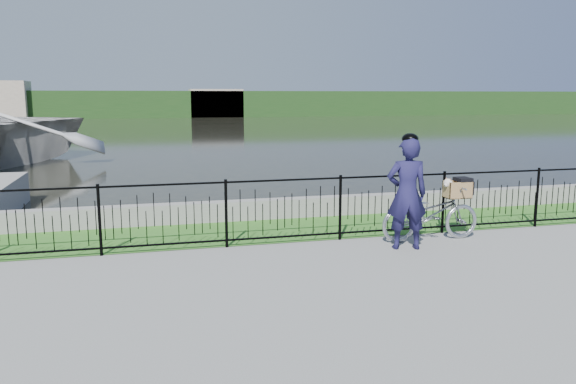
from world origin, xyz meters
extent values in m
plane|color=gray|center=(0.00, 0.00, 0.00)|extent=(120.00, 120.00, 0.00)
cube|color=#357023|center=(0.00, 2.60, 0.00)|extent=(60.00, 2.00, 0.01)
plane|color=#27271D|center=(0.00, 33.00, 0.00)|extent=(120.00, 120.00, 0.00)
cube|color=gray|center=(0.00, 3.60, 0.20)|extent=(60.00, 0.30, 0.40)
cube|color=#204119|center=(0.00, 60.00, 1.50)|extent=(120.00, 6.00, 3.00)
cube|color=#B0A28D|center=(6.00, 58.50, 1.60)|extent=(6.00, 3.00, 3.20)
imported|color=#A5AAB1|center=(2.52, 1.18, 0.48)|extent=(1.81, 0.63, 0.95)
cube|color=black|center=(3.02, 1.18, 0.73)|extent=(0.38, 0.18, 0.02)
cube|color=olive|center=(3.02, 1.18, 0.74)|extent=(0.45, 0.27, 0.01)
cube|color=olive|center=(3.02, 1.31, 0.88)|extent=(0.45, 0.02, 0.29)
cube|color=olive|center=(3.02, 1.05, 0.88)|extent=(0.45, 0.02, 0.29)
cube|color=olive|center=(3.24, 1.18, 0.88)|extent=(0.01, 0.27, 0.29)
cube|color=olive|center=(2.80, 1.18, 0.88)|extent=(0.01, 0.27, 0.29)
cube|color=black|center=(3.12, 1.18, 1.06)|extent=(0.25, 0.28, 0.06)
cube|color=black|center=(3.25, 1.18, 0.91)|extent=(0.02, 0.28, 0.24)
ellipsoid|color=silver|center=(3.00, 1.18, 0.86)|extent=(0.31, 0.22, 0.20)
sphere|color=silver|center=(2.82, 1.16, 1.01)|extent=(0.15, 0.15, 0.15)
sphere|color=silver|center=(2.77, 1.14, 0.98)|extent=(0.07, 0.07, 0.07)
sphere|color=black|center=(2.74, 1.13, 0.97)|extent=(0.02, 0.02, 0.02)
cone|color=brown|center=(2.82, 1.22, 1.07)|extent=(0.06, 0.08, 0.08)
cone|color=brown|center=(2.84, 1.12, 1.07)|extent=(0.06, 0.08, 0.08)
imported|color=#18163D|center=(1.86, 0.79, 0.92)|extent=(0.75, 0.57, 1.84)
ellipsoid|color=black|center=(1.86, 0.79, 1.82)|extent=(0.26, 0.29, 0.18)
camera|label=1|loc=(-2.27, -7.47, 2.51)|focal=35.00mm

